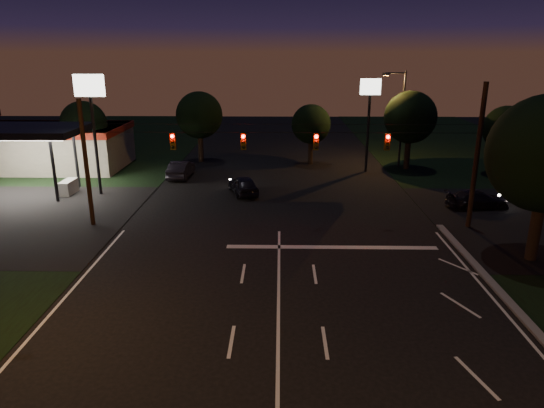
{
  "coord_description": "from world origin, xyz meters",
  "views": [
    {
      "loc": [
        0.05,
        -14.16,
        10.65
      ],
      "look_at": [
        -0.38,
        10.14,
        3.0
      ],
      "focal_mm": 32.0,
      "sensor_mm": 36.0,
      "label": 1
    }
  ],
  "objects_px": {
    "car_oncoming_a": "(243,185)",
    "car_cross": "(477,199)",
    "car_oncoming_b": "(181,169)",
    "utility_pole_right": "(468,227)"
  },
  "relations": [
    {
      "from": "car_oncoming_b",
      "to": "car_cross",
      "type": "relative_size",
      "value": 1.03
    },
    {
      "from": "utility_pole_right",
      "to": "car_cross",
      "type": "relative_size",
      "value": 2.05
    },
    {
      "from": "car_cross",
      "to": "utility_pole_right",
      "type": "bearing_deg",
      "value": 144.63
    },
    {
      "from": "car_oncoming_a",
      "to": "car_cross",
      "type": "relative_size",
      "value": 0.96
    },
    {
      "from": "utility_pole_right",
      "to": "car_oncoming_a",
      "type": "distance_m",
      "value": 16.58
    },
    {
      "from": "car_oncoming_a",
      "to": "car_cross",
      "type": "distance_m",
      "value": 17.25
    },
    {
      "from": "car_oncoming_a",
      "to": "car_cross",
      "type": "height_order",
      "value": "car_oncoming_a"
    },
    {
      "from": "utility_pole_right",
      "to": "car_cross",
      "type": "distance_m",
      "value": 4.57
    },
    {
      "from": "car_oncoming_b",
      "to": "car_cross",
      "type": "bearing_deg",
      "value": 162.22
    },
    {
      "from": "car_oncoming_b",
      "to": "utility_pole_right",
      "type": "bearing_deg",
      "value": 151.52
    }
  ]
}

